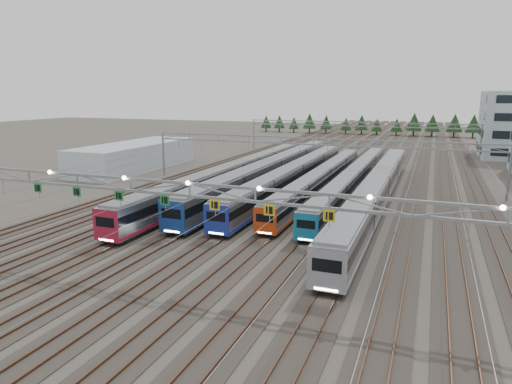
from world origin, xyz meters
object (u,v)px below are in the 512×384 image
(train_a, at_px, (235,175))
(train_d, at_px, (323,179))
(train_c, at_px, (294,176))
(train_e, at_px, (355,177))
(train_b, at_px, (273,171))
(gantry_mid, at_px, (313,147))
(train_f, at_px, (378,189))
(west_shed, at_px, (135,156))
(gantry_near, at_px, (188,193))
(gantry_far, at_px, (358,128))

(train_a, height_order, train_d, train_a)
(train_c, xyz_separation_m, train_e, (9.00, 3.33, -0.21))
(train_b, height_order, train_e, train_b)
(train_d, distance_m, train_e, 5.58)
(train_e, bearing_deg, gantry_mid, -175.47)
(train_e, bearing_deg, train_f, -64.92)
(gantry_mid, xyz_separation_m, west_shed, (-37.60, 4.55, -3.84))
(train_f, relative_size, gantry_near, 1.11)
(train_b, xyz_separation_m, gantry_near, (6.70, -39.71, 4.83))
(train_a, distance_m, west_shed, 28.26)
(train_d, xyz_separation_m, gantry_mid, (-2.25, 2.77, 4.48))
(train_d, height_order, gantry_far, gantry_far)
(train_b, xyz_separation_m, train_f, (18.00, -8.68, -0.07))
(train_a, distance_m, train_b, 6.90)
(train_a, height_order, train_b, train_b)
(train_d, height_order, train_e, train_d)
(train_c, height_order, gantry_mid, gantry_mid)
(gantry_far, bearing_deg, train_d, -87.30)
(train_e, distance_m, gantry_mid, 8.13)
(train_d, height_order, train_f, train_f)
(train_f, bearing_deg, gantry_far, 101.75)
(gantry_mid, bearing_deg, west_shed, 173.11)
(train_c, height_order, gantry_near, gantry_near)
(train_b, xyz_separation_m, train_c, (4.50, -2.39, -0.15))
(train_f, relative_size, gantry_far, 1.11)
(train_c, bearing_deg, gantry_far, 87.30)
(gantry_near, bearing_deg, gantry_mid, 89.93)
(train_a, height_order, gantry_near, gantry_near)
(gantry_mid, relative_size, west_shed, 1.88)
(train_e, relative_size, gantry_near, 1.06)
(train_d, bearing_deg, west_shed, 169.60)
(gantry_mid, relative_size, gantry_far, 1.00)
(train_e, relative_size, train_f, 0.96)
(train_e, distance_m, west_shed, 44.54)
(train_f, bearing_deg, train_e, 115.08)
(train_d, height_order, gantry_mid, gantry_mid)
(train_c, distance_m, gantry_far, 48.04)
(train_f, height_order, gantry_mid, gantry_mid)
(gantry_mid, bearing_deg, train_a, -153.39)
(gantry_mid, height_order, west_shed, gantry_mid)
(train_b, xyz_separation_m, gantry_mid, (6.75, 0.40, 4.13))
(gantry_near, xyz_separation_m, west_shed, (-37.56, 44.66, -4.54))
(train_c, bearing_deg, train_d, 0.34)
(train_a, bearing_deg, train_b, 49.30)
(train_d, relative_size, gantry_near, 0.93)
(train_f, bearing_deg, west_shed, 164.42)
(train_a, xyz_separation_m, train_b, (4.50, 5.23, 0.10))
(gantry_far, bearing_deg, train_a, -102.53)
(gantry_near, bearing_deg, train_c, 93.38)
(west_shed, bearing_deg, train_a, -21.12)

